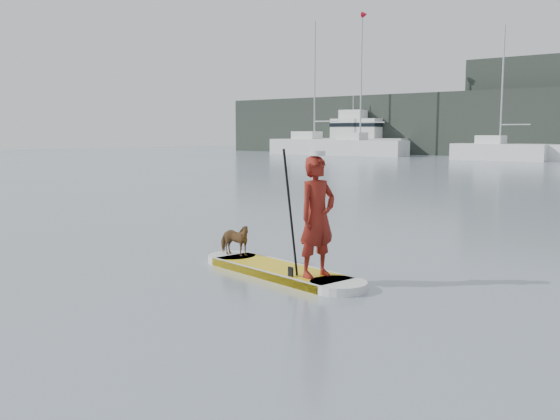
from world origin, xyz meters
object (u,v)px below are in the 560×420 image
Objects in this scene: dog at (234,240)px; sailboat_a at (314,145)px; paddleboard at (280,271)px; motor_yacht_b at (361,138)px; sailboat_c at (499,151)px; sailboat_b at (359,146)px; paddler at (317,217)px.

sailboat_a reaches higher than dog.
motor_yacht_b is at bearing 131.00° from paddleboard.
sailboat_b is at bearing 170.00° from sailboat_c.
sailboat_c is (-10.57, 41.65, 0.38)m from dog.
paddleboard is 0.25× the size of sailboat_a.
paddleboard is at bearing -63.78° from sailboat_b.
sailboat_b is at bearing -2.90° from sailboat_a.
paddler is 0.13× the size of sailboat_a.
paddler is 2.71× the size of dog.
dog is (-1.96, 0.37, -0.59)m from paddler.
dog is (-1.16, 0.22, 0.33)m from paddleboard.
sailboat_c reaches higher than dog.
paddleboard is 1.23m from paddler.
paddler is 0.17× the size of sailboat_c.
dog is at bearing -180.00° from paddleboard.
sailboat_b reaches higher than dog.
motor_yacht_b is (-2.17, 3.81, 0.74)m from sailboat_b.
paddler is at bearing -58.17° from sailboat_a.
dog is 0.06× the size of sailboat_c.
sailboat_a is at bearing -135.37° from motor_yacht_b.
sailboat_b is (-25.73, 43.74, 0.86)m from paddleboard.
sailboat_b is at bearing 131.06° from paddleboard.
sailboat_b is at bearing 42.73° from paddler.
sailboat_a reaches higher than motor_yacht_b.
sailboat_b is 1.44× the size of motor_yacht_b.
paddleboard is 5.13× the size of dog.
paddler reaches higher than dog.
sailboat_a is 5.07m from motor_yacht_b.
dog is 52.68m from sailboat_a.
motor_yacht_b reaches higher than dog.
paddler is at bearing -75.79° from sailboat_c.
sailboat_c is at bearing -9.37° from sailboat_a.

